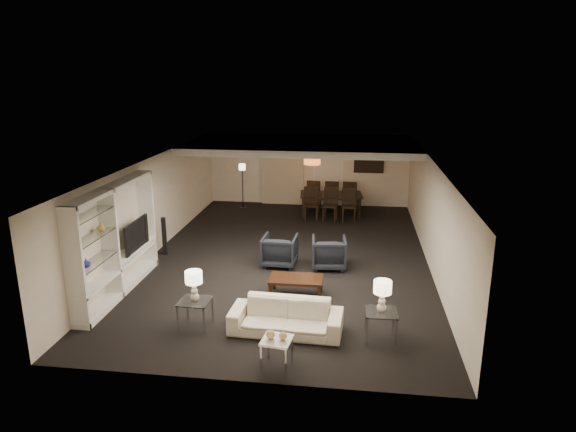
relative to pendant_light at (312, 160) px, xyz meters
The scene contains 35 objects.
floor 4.00m from the pendant_light, 94.90° to the right, with size 11.00×11.00×0.00m, color black.
ceiling 3.56m from the pendant_light, 94.90° to the right, with size 7.00×11.00×0.02m, color silver.
wall_back 2.13m from the pendant_light, 98.53° to the left, with size 7.00×0.02×2.50m, color beige.
wall_front 9.03m from the pendant_light, 91.91° to the right, with size 7.00×0.02×2.50m, color beige.
wall_left 5.21m from the pendant_light, 137.35° to the right, with size 0.02×11.00×2.50m, color beige.
wall_right 4.79m from the pendant_light, 47.56° to the right, with size 0.02×11.00×2.50m, color beige.
ceiling_soffit 0.57m from the pendant_light, behind, with size 7.00×4.00×0.20m, color silver.
curtains 2.38m from the pendant_light, 122.01° to the left, with size 1.50×0.12×2.40m, color beige.
door 2.19m from the pendant_light, 78.52° to the left, with size 0.90×0.05×2.10m, color silver.
painting 2.69m from the pendant_light, 47.44° to the left, with size 0.95×0.04×0.65m, color #142D38.
media_unit 7.13m from the pendant_light, 120.62° to the right, with size 0.38×3.40×2.35m, color white, non-canonical shape.
pendant_light is the anchor object (origin of this frame).
sofa 7.55m from the pendant_light, 88.68° to the right, with size 2.04×0.80×0.60m, color beige.
coffee_table 6.02m from the pendant_light, 88.32° to the right, with size 1.12×0.65×0.40m, color black, non-canonical shape.
armchair_left 4.37m from the pendant_light, 96.04° to the right, with size 0.81×0.83×0.76m, color black.
armchair_right 4.42m from the pendant_light, 79.29° to the right, with size 0.81×0.83×0.76m, color black.
side_table_left 7.71m from the pendant_light, 101.73° to the right, with size 0.56×0.56×0.52m, color silver, non-canonical shape.
side_table_right 7.78m from the pendant_light, 75.77° to the right, with size 0.56×0.56×0.52m, color white, non-canonical shape.
table_lamp_left 7.61m from the pendant_light, 101.73° to the right, with size 0.32×0.32×0.58m, color beige, non-canonical shape.
table_lamp_right 7.68m from the pendant_light, 75.77° to the right, with size 0.32×0.32×0.58m, color #EFE2C9, non-canonical shape.
marble_table 8.64m from the pendant_light, 88.85° to the right, with size 0.47×0.47×0.47m, color silver, non-canonical shape.
gold_gourd_a 8.58m from the pendant_light, 89.53° to the right, with size 0.15×0.15×0.15m, color tan.
gold_gourd_b 8.59m from the pendant_light, 88.18° to the right, with size 0.13×0.13×0.13m, color tan.
television 6.53m from the pendant_light, 123.53° to the right, with size 0.15×1.16×0.67m, color black.
vase_blue 8.21m from the pendant_light, 116.20° to the right, with size 0.16×0.16×0.17m, color #222A95.
vase_amber 7.58m from the pendant_light, 118.45° to the right, with size 0.17×0.17×0.18m, color #B88D3D.
floor_speaker 5.28m from the pendant_light, 133.50° to the right, with size 0.11×0.11×0.99m, color black.
dining_table 1.79m from the pendant_light, 46.63° to the left, with size 2.01×1.12×0.71m, color black.
chair_nl 1.40m from the pendant_light, 114.06° to the right, with size 0.48×0.48×1.05m, color black, non-canonical shape.
chair_nm 1.52m from the pendant_light, ahead, with size 0.48×0.48×1.05m, color black, non-canonical shape.
chair_nr 1.83m from the pendant_light, ahead, with size 0.48×0.48×1.05m, color black, non-canonical shape.
chair_fl 1.89m from the pendant_light, 90.57° to the left, with size 0.48×0.48×1.05m, color black, non-canonical shape.
chair_fm 1.98m from the pendant_light, 65.21° to the left, with size 0.48×0.48×1.05m, color black, non-canonical shape.
chair_fr 2.23m from the pendant_light, 46.96° to the left, with size 0.48×0.48×1.05m, color black, non-canonical shape.
floor_lamp 2.94m from the pendant_light, 156.07° to the left, with size 0.23×0.23×1.56m, color black, non-canonical shape.
Camera 1 is at (1.61, -12.25, 4.62)m, focal length 32.00 mm.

